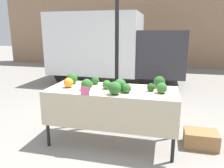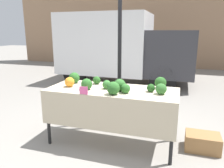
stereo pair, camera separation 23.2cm
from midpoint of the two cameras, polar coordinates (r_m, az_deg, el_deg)
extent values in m
plane|color=gray|center=(3.71, -1.85, -14.88)|extent=(40.00, 40.00, 0.00)
cylinder|color=black|center=(4.01, -0.41, 5.49)|extent=(0.07, 0.07, 2.40)
cube|color=white|center=(7.78, -4.76, 10.57)|extent=(2.98, 2.11, 1.99)
cube|color=#333338|center=(7.41, 11.97, 8.01)|extent=(1.46, 1.94, 1.43)
cylinder|color=black|center=(6.66, 10.16, 1.61)|extent=(0.81, 0.22, 0.81)
cylinder|color=black|center=(8.35, 10.95, 4.00)|extent=(0.81, 0.22, 0.81)
cylinder|color=black|center=(7.42, -12.74, 2.70)|extent=(0.81, 0.22, 0.81)
cylinder|color=black|center=(8.96, -7.89, 4.77)|extent=(0.81, 0.22, 0.81)
cube|color=beige|center=(3.38, -1.96, -1.58)|extent=(2.01, 0.83, 0.03)
cube|color=beige|center=(3.09, -3.98, -8.21)|extent=(2.01, 0.01, 0.49)
cylinder|color=black|center=(3.59, -18.37, -8.95)|extent=(0.05, 0.05, 0.87)
cylinder|color=black|center=(3.09, 13.78, -12.42)|extent=(0.05, 0.05, 0.87)
cylinder|color=black|center=(4.16, -13.26, -5.47)|extent=(0.05, 0.05, 0.87)
cylinder|color=black|center=(3.74, 13.84, -7.73)|extent=(0.05, 0.05, 0.87)
sphere|color=orange|center=(3.54, -13.17, 0.32)|extent=(0.16, 0.16, 0.16)
cone|color=#93B238|center=(3.93, -12.57, 1.30)|extent=(0.13, 0.13, 0.10)
sphere|color=#387533|center=(3.37, -3.35, -0.18)|extent=(0.14, 0.14, 0.14)
sphere|color=#2D6628|center=(3.15, 1.73, -1.15)|extent=(0.14, 0.14, 0.14)
sphere|color=#285B23|center=(3.50, 10.44, 0.53)|extent=(0.18, 0.18, 0.18)
sphere|color=#336B2D|center=(3.26, 0.10, -0.23)|extent=(0.18, 0.18, 0.18)
sphere|color=#285B23|center=(3.68, -6.21, 0.92)|extent=(0.13, 0.13, 0.13)
sphere|color=#2D6628|center=(3.78, -12.10, 1.45)|extent=(0.18, 0.18, 0.18)
sphere|color=#2D6628|center=(3.33, -8.62, -0.14)|extent=(0.17, 0.17, 0.17)
sphere|color=#23511E|center=(3.27, 8.19, -0.85)|extent=(0.12, 0.12, 0.12)
sphere|color=#2D6628|center=(3.06, -1.44, -1.10)|extent=(0.19, 0.19, 0.19)
sphere|color=#336B2D|center=(3.18, 10.84, -1.05)|extent=(0.16, 0.16, 0.16)
cube|color=#F45B9E|center=(3.09, -9.24, -1.83)|extent=(0.13, 0.01, 0.11)
cube|color=#9E7042|center=(3.75, 20.50, -13.31)|extent=(0.50, 0.35, 0.26)
camera|label=1|loc=(0.12, -91.98, -0.48)|focal=35.00mm
camera|label=2|loc=(0.12, 88.02, 0.48)|focal=35.00mm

